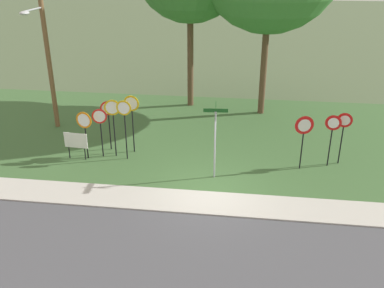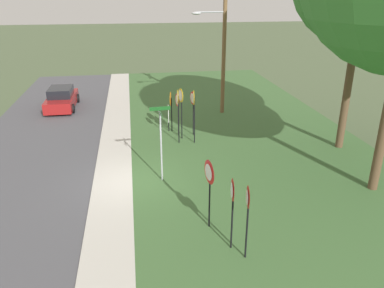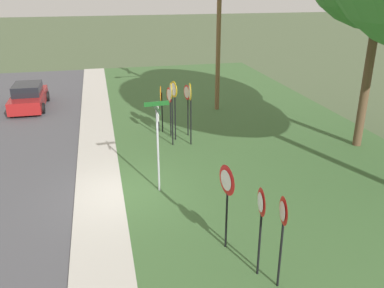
{
  "view_description": "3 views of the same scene",
  "coord_description": "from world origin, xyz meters",
  "px_view_note": "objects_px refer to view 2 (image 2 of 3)",
  "views": [
    {
      "loc": [
        1.18,
        -14.32,
        8.47
      ],
      "look_at": [
        -0.99,
        2.2,
        1.05
      ],
      "focal_mm": 39.75,
      "sensor_mm": 36.0,
      "label": 1
    },
    {
      "loc": [
        14.29,
        0.21,
        7.41
      ],
      "look_at": [
        -0.19,
        2.53,
        1.47
      ],
      "focal_mm": 35.85,
      "sensor_mm": 36.0,
      "label": 2
    },
    {
      "loc": [
        12.48,
        -0.48,
        6.72
      ],
      "look_at": [
        -0.31,
        2.48,
        1.5
      ],
      "focal_mm": 38.22,
      "sensor_mm": 36.0,
      "label": 3
    }
  ],
  "objects_px": {
    "yield_sign_near_right": "(232,198)",
    "parked_hatchback_near": "(62,99)",
    "stop_sign_far_left": "(181,103)",
    "stop_sign_far_right": "(193,104)",
    "yield_sign_near_left": "(247,206)",
    "street_name_post": "(161,138)",
    "stop_sign_near_right": "(194,105)",
    "utility_pole": "(222,39)",
    "notice_board": "(168,115)",
    "stop_sign_near_left": "(178,106)",
    "stop_sign_far_center": "(171,103)",
    "yield_sign_far_left": "(209,178)",
    "stop_sign_center_tall": "(178,105)"
  },
  "relations": [
    {
      "from": "yield_sign_near_left",
      "to": "yield_sign_far_left",
      "type": "height_order",
      "value": "yield_sign_far_left"
    },
    {
      "from": "stop_sign_far_right",
      "to": "stop_sign_near_left",
      "type": "bearing_deg",
      "value": -110.0
    },
    {
      "from": "stop_sign_far_left",
      "to": "stop_sign_far_center",
      "type": "distance_m",
      "value": 1.31
    },
    {
      "from": "stop_sign_near_right",
      "to": "parked_hatchback_near",
      "type": "distance_m",
      "value": 10.92
    },
    {
      "from": "yield_sign_near_right",
      "to": "street_name_post",
      "type": "distance_m",
      "value": 5.1
    },
    {
      "from": "stop_sign_far_left",
      "to": "stop_sign_center_tall",
      "type": "height_order",
      "value": "stop_sign_center_tall"
    },
    {
      "from": "stop_sign_near_left",
      "to": "stop_sign_center_tall",
      "type": "relative_size",
      "value": 0.82
    },
    {
      "from": "street_name_post",
      "to": "stop_sign_near_right",
      "type": "bearing_deg",
      "value": 148.73
    },
    {
      "from": "yield_sign_near_right",
      "to": "parked_hatchback_near",
      "type": "height_order",
      "value": "yield_sign_near_right"
    },
    {
      "from": "utility_pole",
      "to": "stop_sign_far_right",
      "type": "bearing_deg",
      "value": -32.43
    },
    {
      "from": "stop_sign_far_right",
      "to": "notice_board",
      "type": "bearing_deg",
      "value": -145.44
    },
    {
      "from": "stop_sign_near_left",
      "to": "notice_board",
      "type": "xyz_separation_m",
      "value": [
        -1.05,
        -0.4,
        -0.81
      ]
    },
    {
      "from": "street_name_post",
      "to": "yield_sign_far_left",
      "type": "bearing_deg",
      "value": 14.32
    },
    {
      "from": "stop_sign_near_left",
      "to": "yield_sign_near_right",
      "type": "relative_size",
      "value": 0.97
    },
    {
      "from": "stop_sign_near_left",
      "to": "yield_sign_far_left",
      "type": "height_order",
      "value": "yield_sign_far_left"
    },
    {
      "from": "street_name_post",
      "to": "stop_sign_far_right",
      "type": "bearing_deg",
      "value": 153.01
    },
    {
      "from": "yield_sign_near_right",
      "to": "stop_sign_near_left",
      "type": "bearing_deg",
      "value": -171.32
    },
    {
      "from": "street_name_post",
      "to": "stop_sign_far_left",
      "type": "bearing_deg",
      "value": 158.42
    },
    {
      "from": "stop_sign_near_right",
      "to": "utility_pole",
      "type": "relative_size",
      "value": 0.32
    },
    {
      "from": "yield_sign_near_left",
      "to": "parked_hatchback_near",
      "type": "height_order",
      "value": "yield_sign_near_left"
    },
    {
      "from": "street_name_post",
      "to": "yield_sign_near_left",
      "type": "bearing_deg",
      "value": 15.74
    },
    {
      "from": "notice_board",
      "to": "parked_hatchback_near",
      "type": "height_order",
      "value": "parked_hatchback_near"
    },
    {
      "from": "stop_sign_near_right",
      "to": "street_name_post",
      "type": "relative_size",
      "value": 0.87
    },
    {
      "from": "utility_pole",
      "to": "notice_board",
      "type": "distance_m",
      "value": 5.8
    },
    {
      "from": "stop_sign_far_center",
      "to": "yield_sign_near_left",
      "type": "xyz_separation_m",
      "value": [
        11.16,
        0.94,
        0.13
      ]
    },
    {
      "from": "notice_board",
      "to": "parked_hatchback_near",
      "type": "distance_m",
      "value": 8.47
    },
    {
      "from": "stop_sign_near_left",
      "to": "utility_pole",
      "type": "xyz_separation_m",
      "value": [
        -3.63,
        3.18,
        2.96
      ]
    },
    {
      "from": "stop_sign_near_right",
      "to": "stop_sign_far_left",
      "type": "xyz_separation_m",
      "value": [
        -0.71,
        -0.55,
        -0.04
      ]
    },
    {
      "from": "stop_sign_far_right",
      "to": "notice_board",
      "type": "relative_size",
      "value": 1.91
    },
    {
      "from": "stop_sign_far_left",
      "to": "yield_sign_near_left",
      "type": "xyz_separation_m",
      "value": [
        9.97,
        0.54,
        -0.22
      ]
    },
    {
      "from": "stop_sign_far_center",
      "to": "parked_hatchback_near",
      "type": "height_order",
      "value": "stop_sign_far_center"
    },
    {
      "from": "stop_sign_near_left",
      "to": "yield_sign_near_right",
      "type": "xyz_separation_m",
      "value": [
        10.04,
        0.34,
        0.09
      ]
    },
    {
      "from": "notice_board",
      "to": "yield_sign_near_right",
      "type": "bearing_deg",
      "value": 8.7
    },
    {
      "from": "stop_sign_far_center",
      "to": "yield_sign_far_left",
      "type": "height_order",
      "value": "yield_sign_far_left"
    },
    {
      "from": "yield_sign_far_left",
      "to": "street_name_post",
      "type": "xyz_separation_m",
      "value": [
        -3.59,
        -1.22,
        0.07
      ]
    },
    {
      "from": "stop_sign_far_right",
      "to": "street_name_post",
      "type": "relative_size",
      "value": 0.76
    },
    {
      "from": "stop_sign_far_center",
      "to": "street_name_post",
      "type": "height_order",
      "value": "street_name_post"
    },
    {
      "from": "utility_pole",
      "to": "parked_hatchback_near",
      "type": "xyz_separation_m",
      "value": [
        -2.72,
        -10.19,
        -4.0
      ]
    },
    {
      "from": "stop_sign_near_left",
      "to": "stop_sign_near_right",
      "type": "height_order",
      "value": "stop_sign_near_right"
    },
    {
      "from": "stop_sign_center_tall",
      "to": "street_name_post",
      "type": "distance_m",
      "value": 4.22
    },
    {
      "from": "stop_sign_far_center",
      "to": "stop_sign_far_right",
      "type": "bearing_deg",
      "value": 65.83
    },
    {
      "from": "stop_sign_far_left",
      "to": "yield_sign_near_right",
      "type": "height_order",
      "value": "stop_sign_far_left"
    },
    {
      "from": "stop_sign_near_right",
      "to": "street_name_post",
      "type": "height_order",
      "value": "street_name_post"
    },
    {
      "from": "street_name_post",
      "to": "stop_sign_near_left",
      "type": "bearing_deg",
      "value": 161.32
    },
    {
      "from": "stop_sign_far_left",
      "to": "stop_sign_far_right",
      "type": "distance_m",
      "value": 0.85
    },
    {
      "from": "yield_sign_near_left",
      "to": "street_name_post",
      "type": "relative_size",
      "value": 0.75
    },
    {
      "from": "stop_sign_far_right",
      "to": "parked_hatchback_near",
      "type": "bearing_deg",
      "value": -140.33
    },
    {
      "from": "notice_board",
      "to": "stop_sign_far_center",
      "type": "bearing_deg",
      "value": 18.16
    },
    {
      "from": "stop_sign_near_left",
      "to": "stop_sign_far_center",
      "type": "relative_size",
      "value": 1.03
    },
    {
      "from": "yield_sign_near_right",
      "to": "utility_pole",
      "type": "height_order",
      "value": "utility_pole"
    }
  ]
}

